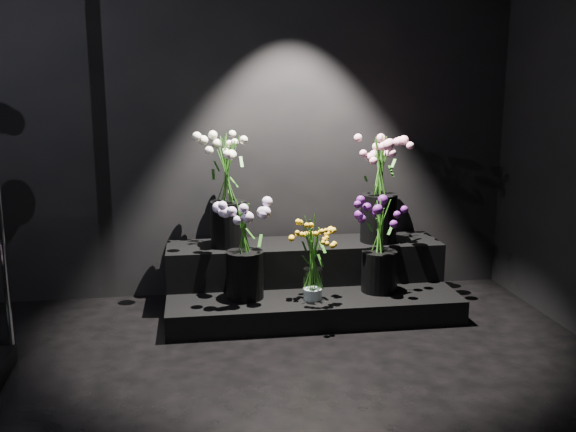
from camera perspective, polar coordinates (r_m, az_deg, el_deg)
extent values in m
plane|color=black|center=(3.07, -1.03, -18.60)|extent=(4.00, 4.00, 0.00)
plane|color=black|center=(4.63, -4.35, 9.97)|extent=(4.00, 0.00, 4.00)
plane|color=black|center=(0.72, 19.57, -1.47)|extent=(4.00, 0.00, 4.00)
cube|color=black|center=(4.46, 1.93, -7.41)|extent=(1.94, 0.86, 0.16)
cube|color=black|center=(4.59, 1.46, -4.00)|extent=(1.94, 0.43, 0.27)
cylinder|color=white|center=(4.18, 2.21, -6.07)|extent=(0.13, 0.13, 0.21)
cylinder|color=black|center=(4.20, -3.86, -5.23)|extent=(0.24, 0.24, 0.31)
cylinder|color=black|center=(4.37, 8.09, -4.88)|extent=(0.24, 0.24, 0.28)
cylinder|color=black|center=(4.45, -5.31, -0.69)|extent=(0.25, 0.25, 0.32)
cylinder|color=black|center=(4.60, 8.05, -0.17)|extent=(0.26, 0.26, 0.34)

